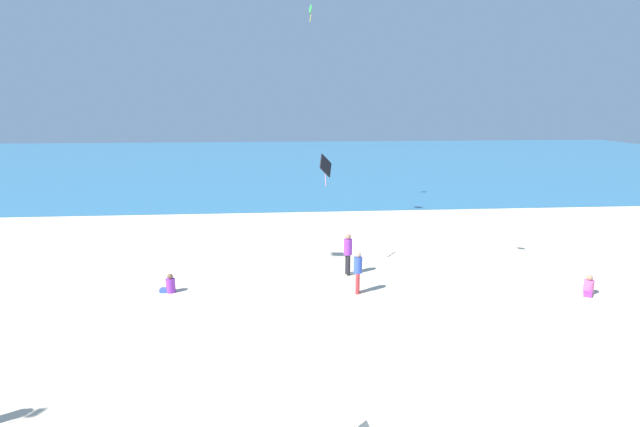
{
  "coord_description": "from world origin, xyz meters",
  "views": [
    {
      "loc": [
        -1.24,
        -7.68,
        6.79
      ],
      "look_at": [
        0.0,
        6.92,
        3.59
      ],
      "focal_mm": 28.28,
      "sensor_mm": 36.0,
      "label": 1
    }
  ],
  "objects_px": {
    "beach_chair_far_right": "(347,425)",
    "person_4": "(358,269)",
    "kite_black": "(326,166)",
    "person_2": "(170,285)",
    "kite_green": "(310,9)",
    "person_1": "(589,287)",
    "person_5": "(348,251)"
  },
  "relations": [
    {
      "from": "person_1",
      "to": "person_2",
      "type": "xyz_separation_m",
      "value": [
        -15.21,
        1.5,
        -0.01
      ]
    },
    {
      "from": "beach_chair_far_right",
      "to": "kite_black",
      "type": "distance_m",
      "value": 11.58
    },
    {
      "from": "beach_chair_far_right",
      "to": "kite_green",
      "type": "distance_m",
      "value": 26.35
    },
    {
      "from": "beach_chair_far_right",
      "to": "person_1",
      "type": "distance_m",
      "value": 12.22
    },
    {
      "from": "person_4",
      "to": "person_5",
      "type": "distance_m",
      "value": 2.06
    },
    {
      "from": "person_5",
      "to": "kite_black",
      "type": "height_order",
      "value": "kite_black"
    },
    {
      "from": "person_1",
      "to": "person_4",
      "type": "bearing_deg",
      "value": -61.05
    },
    {
      "from": "person_1",
      "to": "kite_green",
      "type": "xyz_separation_m",
      "value": [
        -9.0,
        16.18,
        12.12
      ]
    },
    {
      "from": "kite_green",
      "to": "beach_chair_far_right",
      "type": "bearing_deg",
      "value": -92.09
    },
    {
      "from": "person_5",
      "to": "kite_black",
      "type": "xyz_separation_m",
      "value": [
        -0.84,
        0.73,
        3.36
      ]
    },
    {
      "from": "kite_black",
      "to": "kite_green",
      "type": "distance_m",
      "value": 14.92
    },
    {
      "from": "person_4",
      "to": "person_2",
      "type": "bearing_deg",
      "value": 9.04
    },
    {
      "from": "person_2",
      "to": "person_4",
      "type": "bearing_deg",
      "value": -179.94
    },
    {
      "from": "beach_chair_far_right",
      "to": "person_5",
      "type": "bearing_deg",
      "value": -104.32
    },
    {
      "from": "person_1",
      "to": "beach_chair_far_right",
      "type": "bearing_deg",
      "value": -19.17
    },
    {
      "from": "person_4",
      "to": "kite_black",
      "type": "distance_m",
      "value": 4.52
    },
    {
      "from": "kite_green",
      "to": "person_4",
      "type": "bearing_deg",
      "value": -87.55
    },
    {
      "from": "person_4",
      "to": "person_5",
      "type": "relative_size",
      "value": 0.92
    },
    {
      "from": "person_1",
      "to": "person_4",
      "type": "xyz_separation_m",
      "value": [
        -8.35,
        0.83,
        0.64
      ]
    },
    {
      "from": "person_4",
      "to": "person_1",
      "type": "bearing_deg",
      "value": -171.02
    },
    {
      "from": "kite_black",
      "to": "kite_green",
      "type": "relative_size",
      "value": 1.25
    },
    {
      "from": "beach_chair_far_right",
      "to": "kite_green",
      "type": "bearing_deg",
      "value": -98.33
    },
    {
      "from": "person_2",
      "to": "person_5",
      "type": "xyz_separation_m",
      "value": [
        6.79,
        1.38,
        0.72
      ]
    },
    {
      "from": "person_4",
      "to": "kite_black",
      "type": "relative_size",
      "value": 1.2
    },
    {
      "from": "person_2",
      "to": "kite_green",
      "type": "bearing_deg",
      "value": -107.27
    },
    {
      "from": "person_4",
      "to": "beach_chair_far_right",
      "type": "bearing_deg",
      "value": 94.01
    },
    {
      "from": "beach_chair_far_right",
      "to": "person_5",
      "type": "height_order",
      "value": "person_5"
    },
    {
      "from": "beach_chair_far_right",
      "to": "person_4",
      "type": "bearing_deg",
      "value": -106.86
    },
    {
      "from": "person_4",
      "to": "kite_green",
      "type": "relative_size",
      "value": 1.5
    },
    {
      "from": "person_5",
      "to": "person_2",
      "type": "bearing_deg",
      "value": -179.24
    },
    {
      "from": "beach_chair_far_right",
      "to": "person_5",
      "type": "xyz_separation_m",
      "value": [
        1.43,
        10.1,
        0.7
      ]
    },
    {
      "from": "beach_chair_far_right",
      "to": "person_4",
      "type": "relative_size",
      "value": 0.41
    }
  ]
}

